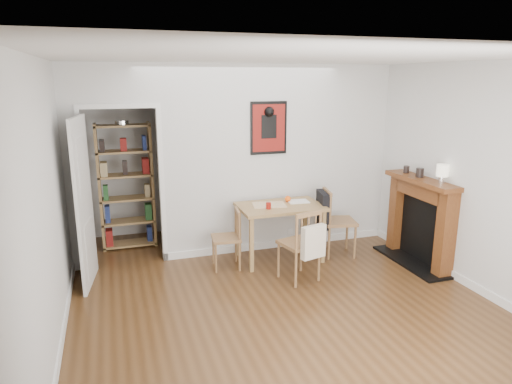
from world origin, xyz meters
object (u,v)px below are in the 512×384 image
object	(u,v)px
chair_left	(226,239)
mantel_lamp	(442,172)
bookshelf	(126,187)
dining_table	(280,212)
chair_right	(337,221)
notebook	(298,201)
fireplace	(421,218)
orange_fruit	(288,199)
ceramic_jar_b	(406,169)
ceramic_jar_a	(420,173)
red_glass	(268,206)
chair_front	(300,244)

from	to	relation	value
chair_left	mantel_lamp	world-z (taller)	mantel_lamp
chair_left	bookshelf	size ratio (longest dim) A/B	0.44
dining_table	mantel_lamp	distance (m)	2.09
chair_right	notebook	world-z (taller)	chair_right
notebook	chair_left	bearing A→B (deg)	-172.55
mantel_lamp	fireplace	bearing A→B (deg)	91.25
chair_left	chair_right	world-z (taller)	chair_right
bookshelf	mantel_lamp	size ratio (longest dim) A/B	7.85
chair_left	chair_right	xyz separation A→B (m)	(1.59, -0.03, 0.09)
orange_fruit	ceramic_jar_b	xyz separation A→B (m)	(1.54, -0.46, 0.40)
bookshelf	ceramic_jar_b	distance (m)	3.93
chair_left	mantel_lamp	distance (m)	2.82
chair_left	ceramic_jar_a	size ratio (longest dim) A/B	6.60
chair_right	mantel_lamp	xyz separation A→B (m)	(0.92, -0.89, 0.81)
dining_table	red_glass	world-z (taller)	red_glass
chair_right	orange_fruit	distance (m)	0.76
notebook	fireplace	bearing A→B (deg)	-27.61
chair_right	mantel_lamp	world-z (taller)	mantel_lamp
fireplace	ceramic_jar_b	distance (m)	0.69
bookshelf	ceramic_jar_a	size ratio (longest dim) A/B	15.16
red_glass	notebook	distance (m)	0.54
fireplace	mantel_lamp	size ratio (longest dim) A/B	5.42
chair_right	notebook	bearing A→B (deg)	162.10
mantel_lamp	ceramic_jar_a	xyz separation A→B (m)	(-0.04, 0.37, -0.08)
chair_right	ceramic_jar_a	xyz separation A→B (m)	(0.88, -0.52, 0.73)
mantel_lamp	orange_fruit	bearing A→B (deg)	144.79
ceramic_jar_a	ceramic_jar_b	world-z (taller)	ceramic_jar_a
notebook	ceramic_jar_a	size ratio (longest dim) A/B	2.33
chair_front	fireplace	xyz separation A→B (m)	(1.74, 0.02, 0.15)
ceramic_jar_b	chair_right	bearing A→B (deg)	164.99
mantel_lamp	chair_front	bearing A→B (deg)	170.64
mantel_lamp	red_glass	bearing A→B (deg)	155.98
bookshelf	red_glass	bearing A→B (deg)	-36.26
mantel_lamp	notebook	bearing A→B (deg)	143.71
ceramic_jar_a	bookshelf	bearing A→B (deg)	154.10
chair_right	fireplace	bearing A→B (deg)	-32.53
chair_front	mantel_lamp	size ratio (longest dim) A/B	3.95
chair_front	ceramic_jar_a	distance (m)	1.87
ceramic_jar_a	dining_table	bearing A→B (deg)	160.14
red_glass	ceramic_jar_a	world-z (taller)	ceramic_jar_a
chair_left	ceramic_jar_b	distance (m)	2.61
chair_right	chair_front	world-z (taller)	chair_right
mantel_lamp	ceramic_jar_a	bearing A→B (deg)	96.18
dining_table	red_glass	xyz separation A→B (m)	(-0.21, -0.11, 0.14)
fireplace	ceramic_jar_b	world-z (taller)	ceramic_jar_b
chair_left	orange_fruit	world-z (taller)	orange_fruit
dining_table	bookshelf	size ratio (longest dim) A/B	0.62
chair_right	bookshelf	xyz separation A→B (m)	(-2.75, 1.24, 0.40)
chair_front	mantel_lamp	xyz separation A→B (m)	(1.75, -0.29, 0.84)
ceramic_jar_a	chair_right	bearing A→B (deg)	149.26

